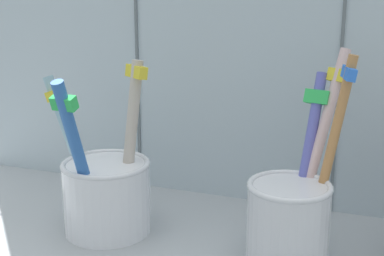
{
  "coord_description": "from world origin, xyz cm",
  "views": [
    {
      "loc": [
        15.43,
        -42.15,
        24.83
      ],
      "look_at": [
        0.0,
        -0.73,
        12.76
      ],
      "focal_mm": 51.12,
      "sensor_mm": 36.0,
      "label": 1
    }
  ],
  "objects": [
    {
      "name": "counter_slab",
      "position": [
        0.0,
        0.0,
        1.0
      ],
      "size": [
        64.0,
        22.0,
        2.0
      ],
      "primitive_type": "cube",
      "color": "#9EA3A8",
      "rests_on": "ground"
    },
    {
      "name": "toothbrush_cup_left",
      "position": [
        -8.49,
        -0.8,
        6.04
      ],
      "size": [
        10.62,
        10.39,
        15.94
      ],
      "color": "white",
      "rests_on": "counter_slab"
    },
    {
      "name": "tile_wall_back",
      "position": [
        0.0,
        12.0,
        22.5
      ],
      "size": [
        64.0,
        2.2,
        45.0
      ],
      "color": "#B2C1CC",
      "rests_on": "ground"
    },
    {
      "name": "toothbrush_cup_right",
      "position": [
        8.62,
        -0.37,
        6.25
      ],
      "size": [
        7.99,
        10.2,
        17.33
      ],
      "color": "silver",
      "rests_on": "counter_slab"
    }
  ]
}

